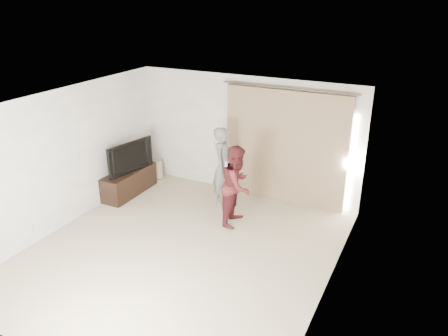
{
  "coord_description": "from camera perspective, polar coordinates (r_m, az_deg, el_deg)",
  "views": [
    {
      "loc": [
        3.54,
        -5.46,
        4.23
      ],
      "look_at": [
        0.24,
        1.2,
        1.17
      ],
      "focal_mm": 35.0,
      "sensor_mm": 36.0,
      "label": 1
    }
  ],
  "objects": [
    {
      "name": "curtain",
      "position": [
        9.07,
        8.02,
        2.64
      ],
      "size": [
        2.8,
        0.11,
        2.46
      ],
      "color": "tan",
      "rests_on": "ground"
    },
    {
      "name": "tv",
      "position": [
        9.67,
        -12.58,
        1.54
      ],
      "size": [
        0.39,
        1.19,
        0.68
      ],
      "primitive_type": "imported",
      "rotation": [
        0.0,
        0.0,
        1.36
      ],
      "color": "black",
      "rests_on": "tv_console"
    },
    {
      "name": "tv_console",
      "position": [
        9.89,
        -12.29,
        -1.78
      ],
      "size": [
        0.49,
        1.41,
        0.54
      ],
      "primitive_type": "cube",
      "color": "black",
      "rests_on": "ground"
    },
    {
      "name": "wall_left",
      "position": [
        8.65,
        -20.19,
        1.13
      ],
      "size": [
        0.04,
        5.5,
        2.6
      ],
      "color": "white",
      "rests_on": "ground"
    },
    {
      "name": "scratching_post",
      "position": [
        10.48,
        -8.56,
        -0.53
      ],
      "size": [
        0.37,
        0.37,
        0.5
      ],
      "color": "tan",
      "rests_on": "ground"
    },
    {
      "name": "person_woman",
      "position": [
        8.27,
        1.73,
        -2.27
      ],
      "size": [
        0.64,
        0.8,
        1.57
      ],
      "color": "#541B20",
      "rests_on": "ground"
    },
    {
      "name": "wall_back",
      "position": [
        9.41,
        2.91,
        4.17
      ],
      "size": [
        5.0,
        0.04,
        2.6
      ],
      "primitive_type": "cube",
      "color": "white",
      "rests_on": "ground"
    },
    {
      "name": "ceiling",
      "position": [
        6.71,
        -6.45,
        8.16
      ],
      "size": [
        5.0,
        5.5,
        0.01
      ],
      "primitive_type": "cube",
      "color": "silver",
      "rests_on": "wall_back"
    },
    {
      "name": "floor",
      "position": [
        7.76,
        -5.61,
        -10.8
      ],
      "size": [
        5.5,
        5.5,
        0.0
      ],
      "primitive_type": "plane",
      "color": "tan",
      "rests_on": "ground"
    },
    {
      "name": "person_man",
      "position": [
        9.0,
        -0.09,
        0.21
      ],
      "size": [
        0.46,
        0.65,
        1.68
      ],
      "color": "slate",
      "rests_on": "ground"
    }
  ]
}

